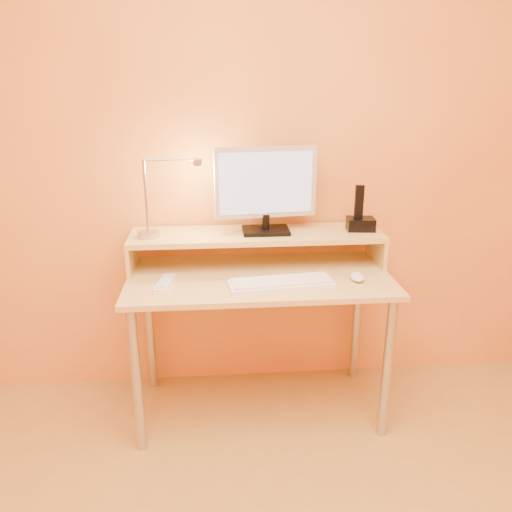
{
  "coord_description": "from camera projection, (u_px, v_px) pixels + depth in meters",
  "views": [
    {
      "loc": [
        -0.2,
        -0.97,
        1.55
      ],
      "look_at": [
        -0.02,
        1.13,
        0.83
      ],
      "focal_mm": 35.37,
      "sensor_mm": 36.0,
      "label": 1
    }
  ],
  "objects": [
    {
      "name": "wall_back",
      "position": [
        254.0,
        149.0,
        2.44
      ],
      "size": [
        3.0,
        0.04,
        2.5
      ],
      "primitive_type": "cube",
      "color": "#F09E46",
      "rests_on": "floor"
    },
    {
      "name": "desk_leg_fl",
      "position": [
        137.0,
        381.0,
        2.15
      ],
      "size": [
        0.04,
        0.04,
        0.69
      ],
      "primitive_type": "cylinder",
      "color": "#AFAFB8",
      "rests_on": "floor"
    },
    {
      "name": "desk_leg_fr",
      "position": [
        387.0,
        369.0,
        2.24
      ],
      "size": [
        0.04,
        0.04,
        0.69
      ],
      "primitive_type": "cylinder",
      "color": "#AFAFB8",
      "rests_on": "floor"
    },
    {
      "name": "desk_leg_bl",
      "position": [
        150.0,
        328.0,
        2.63
      ],
      "size": [
        0.04,
        0.04,
        0.69
      ],
      "primitive_type": "cylinder",
      "color": "#AFAFB8",
      "rests_on": "floor"
    },
    {
      "name": "desk_leg_br",
      "position": [
        356.0,
        320.0,
        2.72
      ],
      "size": [
        0.04,
        0.04,
        0.69
      ],
      "primitive_type": "cylinder",
      "color": "#AFAFB8",
      "rests_on": "floor"
    },
    {
      "name": "desk_lower",
      "position": [
        259.0,
        278.0,
        2.32
      ],
      "size": [
        1.2,
        0.6,
        0.02
      ],
      "primitive_type": "cube",
      "color": "#DAB561",
      "rests_on": "floor"
    },
    {
      "name": "shelf_riser_left",
      "position": [
        132.0,
        254.0,
        2.39
      ],
      "size": [
        0.02,
        0.3,
        0.14
      ],
      "primitive_type": "cube",
      "color": "#DAB561",
      "rests_on": "desk_lower"
    },
    {
      "name": "shelf_riser_right",
      "position": [
        376.0,
        248.0,
        2.48
      ],
      "size": [
        0.02,
        0.3,
        0.14
      ],
      "primitive_type": "cube",
      "color": "#DAB561",
      "rests_on": "desk_lower"
    },
    {
      "name": "desk_shelf",
      "position": [
        257.0,
        235.0,
        2.41
      ],
      "size": [
        1.2,
        0.3,
        0.02
      ],
      "primitive_type": "cube",
      "color": "#DAB561",
      "rests_on": "desk_lower"
    },
    {
      "name": "monitor_foot",
      "position": [
        266.0,
        230.0,
        2.4
      ],
      "size": [
        0.22,
        0.16,
        0.02
      ],
      "primitive_type": "cube",
      "color": "black",
      "rests_on": "desk_shelf"
    },
    {
      "name": "monitor_neck",
      "position": [
        266.0,
        222.0,
        2.39
      ],
      "size": [
        0.04,
        0.04,
        0.07
      ],
      "primitive_type": "cylinder",
      "color": "black",
      "rests_on": "monitor_foot"
    },
    {
      "name": "monitor_panel",
      "position": [
        266.0,
        182.0,
        2.34
      ],
      "size": [
        0.48,
        0.09,
        0.33
      ],
      "primitive_type": "cube",
      "rotation": [
        0.0,
        0.0,
        0.13
      ],
      "color": "#B4B4BB",
      "rests_on": "monitor_neck"
    },
    {
      "name": "monitor_back",
      "position": [
        265.0,
        182.0,
        2.36
      ],
      "size": [
        0.43,
        0.07,
        0.28
      ],
      "primitive_type": "cube",
      "rotation": [
        0.0,
        0.0,
        0.13
      ],
      "color": "black",
      "rests_on": "monitor_panel"
    },
    {
      "name": "monitor_screen",
      "position": [
        266.0,
        183.0,
        2.32
      ],
      "size": [
        0.43,
        0.06,
        0.28
      ],
      "primitive_type": "cube",
      "rotation": [
        0.0,
        0.0,
        0.13
      ],
      "color": "#A9BEF6",
      "rests_on": "monitor_panel"
    },
    {
      "name": "lamp_base",
      "position": [
        149.0,
        234.0,
        2.33
      ],
      "size": [
        0.1,
        0.1,
        0.02
      ],
      "primitive_type": "cylinder",
      "color": "#AFAFB8",
      "rests_on": "desk_shelf"
    },
    {
      "name": "lamp_post",
      "position": [
        146.0,
        197.0,
        2.27
      ],
      "size": [
        0.01,
        0.01,
        0.33
      ],
      "primitive_type": "cylinder",
      "color": "#AFAFB8",
      "rests_on": "lamp_base"
    },
    {
      "name": "lamp_arm",
      "position": [
        171.0,
        159.0,
        2.23
      ],
      "size": [
        0.24,
        0.01,
        0.01
      ],
      "primitive_type": "cylinder",
      "rotation": [
        0.0,
        1.57,
        0.0
      ],
      "color": "#AFAFB8",
      "rests_on": "lamp_post"
    },
    {
      "name": "lamp_head",
      "position": [
        198.0,
        163.0,
        2.24
      ],
      "size": [
        0.04,
        0.04,
        0.03
      ],
      "primitive_type": "cylinder",
      "color": "#AFAFB8",
      "rests_on": "lamp_arm"
    },
    {
      "name": "lamp_bulb",
      "position": [
        198.0,
        166.0,
        2.25
      ],
      "size": [
        0.03,
        0.03,
        0.0
      ],
      "primitive_type": "cylinder",
      "color": "#FFEAC6",
      "rests_on": "lamp_head"
    },
    {
      "name": "phone_dock",
      "position": [
        361.0,
        224.0,
        2.43
      ],
      "size": [
        0.14,
        0.11,
        0.06
      ],
      "primitive_type": "cube",
      "rotation": [
        0.0,
        0.0,
        -0.1
      ],
      "color": "black",
      "rests_on": "desk_shelf"
    },
    {
      "name": "phone_handset",
      "position": [
        359.0,
        202.0,
        2.4
      ],
      "size": [
        0.04,
        0.03,
        0.16
      ],
      "primitive_type": "cube",
      "rotation": [
        0.0,
        0.0,
        -0.1
      ],
      "color": "black",
      "rests_on": "phone_dock"
    },
    {
      "name": "phone_led",
      "position": [
        373.0,
        227.0,
        2.39
      ],
      "size": [
        0.01,
        0.0,
        0.04
      ],
      "primitive_type": "cube",
      "color": "#1541FF",
      "rests_on": "phone_dock"
    },
    {
      "name": "keyboard",
      "position": [
        281.0,
        284.0,
        2.18
      ],
      "size": [
        0.46,
        0.19,
        0.02
      ],
      "primitive_type": "cube",
      "rotation": [
        0.0,
        0.0,
        0.11
      ],
      "color": "white",
      "rests_on": "desk_lower"
    },
    {
      "name": "mouse",
      "position": [
        357.0,
        276.0,
        2.25
      ],
      "size": [
        0.07,
        0.11,
        0.04
      ],
      "primitive_type": "ellipsoid",
      "rotation": [
        0.0,
        0.0,
        -0.05
      ],
      "color": "silver",
      "rests_on": "desk_lower"
    },
    {
      "name": "remote_control",
      "position": [
        165.0,
        283.0,
        2.19
      ],
      "size": [
        0.08,
        0.2,
        0.02
      ],
      "primitive_type": "cube",
      "rotation": [
        0.0,
        0.0,
        -0.15
      ],
      "color": "white",
      "rests_on": "desk_lower"
    }
  ]
}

